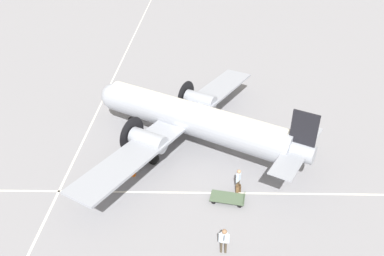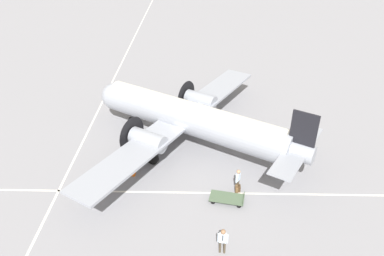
{
  "view_description": "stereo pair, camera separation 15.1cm",
  "coord_description": "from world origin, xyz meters",
  "px_view_note": "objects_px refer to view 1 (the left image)",
  "views": [
    {
      "loc": [
        25.45,
        0.41,
        17.06
      ],
      "look_at": [
        0.0,
        0.0,
        1.55
      ],
      "focal_mm": 35.0,
      "sensor_mm": 36.0,
      "label": 1
    },
    {
      "loc": [
        25.45,
        0.56,
        17.06
      ],
      "look_at": [
        0.0,
        0.0,
        1.55
      ],
      "focal_mm": 35.0,
      "sensor_mm": 36.0,
      "label": 2
    }
  ],
  "objects_px": {
    "passenger_boarding": "(238,178)",
    "suitcase_upright_spare": "(237,190)",
    "suitcase_near_door": "(239,188)",
    "baggage_cart": "(228,198)",
    "crew_foreground": "(224,239)",
    "airliner_main": "(188,117)",
    "traffic_cone": "(132,172)"
  },
  "relations": [
    {
      "from": "airliner_main",
      "to": "passenger_boarding",
      "type": "relative_size",
      "value": 12.09
    },
    {
      "from": "airliner_main",
      "to": "crew_foreground",
      "type": "height_order",
      "value": "airliner_main"
    },
    {
      "from": "crew_foreground",
      "to": "baggage_cart",
      "type": "bearing_deg",
      "value": -88.51
    },
    {
      "from": "airliner_main",
      "to": "passenger_boarding",
      "type": "bearing_deg",
      "value": 152.28
    },
    {
      "from": "airliner_main",
      "to": "suitcase_near_door",
      "type": "distance_m",
      "value": 7.27
    },
    {
      "from": "suitcase_upright_spare",
      "to": "traffic_cone",
      "type": "bearing_deg",
      "value": -104.59
    },
    {
      "from": "passenger_boarding",
      "to": "suitcase_near_door",
      "type": "distance_m",
      "value": 0.82
    },
    {
      "from": "traffic_cone",
      "to": "suitcase_upright_spare",
      "type": "bearing_deg",
      "value": 75.41
    },
    {
      "from": "crew_foreground",
      "to": "traffic_cone",
      "type": "bearing_deg",
      "value": -39.46
    },
    {
      "from": "baggage_cart",
      "to": "passenger_boarding",
      "type": "bearing_deg",
      "value": -112.03
    },
    {
      "from": "crew_foreground",
      "to": "passenger_boarding",
      "type": "bearing_deg",
      "value": -94.84
    },
    {
      "from": "suitcase_near_door",
      "to": "traffic_cone",
      "type": "height_order",
      "value": "traffic_cone"
    },
    {
      "from": "passenger_boarding",
      "to": "suitcase_near_door",
      "type": "height_order",
      "value": "passenger_boarding"
    },
    {
      "from": "airliner_main",
      "to": "baggage_cart",
      "type": "xyz_separation_m",
      "value": [
        6.93,
        2.8,
        -2.14
      ]
    },
    {
      "from": "passenger_boarding",
      "to": "baggage_cart",
      "type": "bearing_deg",
      "value": 0.84
    },
    {
      "from": "suitcase_upright_spare",
      "to": "baggage_cart",
      "type": "relative_size",
      "value": 0.27
    },
    {
      "from": "crew_foreground",
      "to": "passenger_boarding",
      "type": "xyz_separation_m",
      "value": [
        -5.41,
        1.29,
        -0.05
      ]
    },
    {
      "from": "suitcase_near_door",
      "to": "baggage_cart",
      "type": "relative_size",
      "value": 0.21
    },
    {
      "from": "crew_foreground",
      "to": "suitcase_near_door",
      "type": "xyz_separation_m",
      "value": [
        -5.28,
        1.39,
        -0.86
      ]
    },
    {
      "from": "suitcase_near_door",
      "to": "suitcase_upright_spare",
      "type": "relative_size",
      "value": 0.76
    },
    {
      "from": "traffic_cone",
      "to": "airliner_main",
      "type": "bearing_deg",
      "value": 137.26
    },
    {
      "from": "airliner_main",
      "to": "suitcase_near_door",
      "type": "xyz_separation_m",
      "value": [
        5.89,
        3.66,
        -2.19
      ]
    },
    {
      "from": "suitcase_near_door",
      "to": "suitcase_upright_spare",
      "type": "distance_m",
      "value": 0.36
    },
    {
      "from": "suitcase_upright_spare",
      "to": "baggage_cart",
      "type": "xyz_separation_m",
      "value": [
        0.74,
        -0.67,
        -0.03
      ]
    },
    {
      "from": "suitcase_near_door",
      "to": "traffic_cone",
      "type": "relative_size",
      "value": 0.82
    },
    {
      "from": "suitcase_upright_spare",
      "to": "baggage_cart",
      "type": "bearing_deg",
      "value": -41.99
    },
    {
      "from": "crew_foreground",
      "to": "traffic_cone",
      "type": "relative_size",
      "value": 2.89
    },
    {
      "from": "crew_foreground",
      "to": "passenger_boarding",
      "type": "height_order",
      "value": "crew_foreground"
    },
    {
      "from": "passenger_boarding",
      "to": "suitcase_upright_spare",
      "type": "height_order",
      "value": "passenger_boarding"
    },
    {
      "from": "passenger_boarding",
      "to": "baggage_cart",
      "type": "xyz_separation_m",
      "value": [
        1.17,
        -0.76,
        -0.76
      ]
    },
    {
      "from": "airliner_main",
      "to": "traffic_cone",
      "type": "distance_m",
      "value": 6.18
    },
    {
      "from": "baggage_cart",
      "to": "crew_foreground",
      "type": "bearing_deg",
      "value": 93.99
    }
  ]
}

